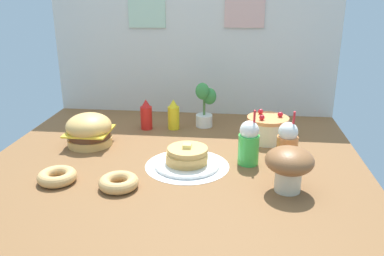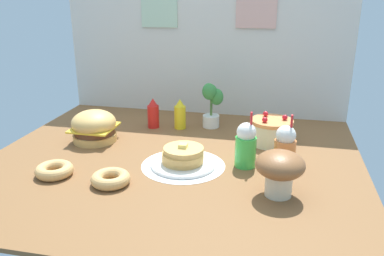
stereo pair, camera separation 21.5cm
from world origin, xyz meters
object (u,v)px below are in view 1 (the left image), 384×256
mustard_bottle (174,115)px  cream_soda_cup (249,143)px  pancake_stack (187,158)px  orange_float_cup (287,145)px  burger (89,130)px  donut_chocolate (119,182)px  potted_plant (205,103)px  ketchup_bottle (146,115)px  donut_pink_glaze (57,176)px  layer_cake (267,129)px  mushroom_stool (289,165)px

mustard_bottle → cream_soda_cup: cream_soda_cup is taller
pancake_stack → orange_float_cup: size_ratio=1.13×
cream_soda_cup → orange_float_cup: 18.84cm
burger → pancake_stack: bearing=-21.2°
pancake_stack → mustard_bottle: (-15.34, 54.88, 4.48)cm
orange_float_cup → donut_chocolate: orange_float_cup is taller
donut_chocolate → potted_plant: size_ratio=0.61×
ketchup_bottle → cream_soda_cup: cream_soda_cup is taller
donut_pink_glaze → orange_float_cup: bearing=15.8°
layer_cake → cream_soda_cup: 35.67cm
layer_cake → donut_chocolate: (-69.19, -66.76, -4.50)cm
mustard_bottle → burger: bearing=-143.1°
pancake_stack → mushroom_stool: bearing=-23.4°
mustard_bottle → mushroom_stool: size_ratio=0.91×
layer_cake → orange_float_cup: 35.10cm
mustard_bottle → cream_soda_cup: (45.64, -48.17, 2.38)cm
mustard_bottle → potted_plant: potted_plant is taller
ketchup_bottle → burger: bearing=-130.7°
orange_float_cup → donut_chocolate: (-76.49, -32.65, -8.40)cm
pancake_stack → cream_soda_cup: cream_soda_cup is taller
burger → donut_pink_glaze: burger is taller
ketchup_bottle → mustard_bottle: size_ratio=1.00×
ketchup_bottle → pancake_stack: bearing=-58.6°
mustard_bottle → donut_chocolate: (-12.02, -81.40, -6.02)cm
cream_soda_cup → orange_float_cup: same height
pancake_stack → cream_soda_cup: size_ratio=1.13×
mustard_bottle → orange_float_cup: (64.47, -48.75, 2.38)cm
ketchup_bottle → mustard_bottle: same height
pancake_stack → cream_soda_cup: bearing=12.5°
orange_float_cup → mustard_bottle: bearing=142.9°
donut_pink_glaze → donut_chocolate: 29.84cm
burger → layer_cake: 101.69cm
donut_pink_glaze → mushroom_stool: mushroom_stool is taller
pancake_stack → mushroom_stool: mushroom_stool is taller
mustard_bottle → potted_plant: 21.18cm
ketchup_bottle → mushroom_stool: bearing=-42.7°
potted_plant → layer_cake: bearing=-29.3°
burger → pancake_stack: 62.69cm
potted_plant → mushroom_stool: (43.46, -82.09, -3.17)cm
orange_float_cup → donut_pink_glaze: bearing=-164.2°
orange_float_cup → cream_soda_cup: bearing=178.3°
potted_plant → cream_soda_cup: bearing=-64.1°
cream_soda_cup → donut_chocolate: bearing=-150.1°
cream_soda_cup → donut_chocolate: 67.08cm
burger → cream_soda_cup: size_ratio=0.88×
donut_pink_glaze → potted_plant: (60.63, 85.60, 12.76)cm
mustard_bottle → donut_chocolate: 82.50cm
burger → potted_plant: size_ratio=0.87×
orange_float_cup → potted_plant: size_ratio=0.98×
pancake_stack → donut_pink_glaze: pancake_stack is taller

